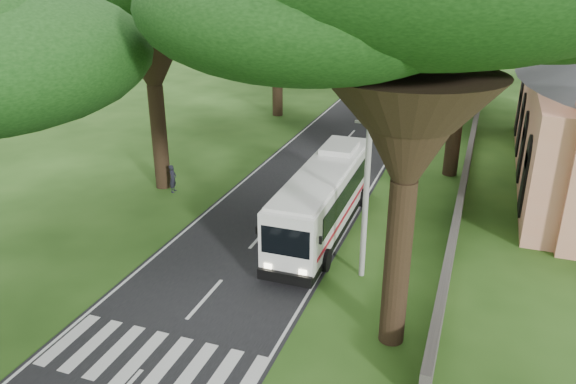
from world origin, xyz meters
TOP-DOWN VIEW (x-y plane):
  - ground at (0.00, 0.00)m, footprint 140.00×140.00m
  - road at (0.00, 25.00)m, footprint 8.00×120.00m
  - crosswalk at (0.00, -2.00)m, footprint 8.00×3.00m
  - property_wall at (9.00, 24.00)m, footprint 0.35×50.00m
  - pole_near at (5.50, 6.00)m, footprint 1.60×0.24m
  - pole_mid at (5.50, 26.00)m, footprint 1.60×0.24m
  - pole_far at (5.50, 46.00)m, footprint 1.60×0.24m
  - coach_bus at (2.70, 9.64)m, footprint 2.77×11.42m
  - distant_car_a at (-1.30, 38.12)m, footprint 2.02×3.77m
  - distant_car_b at (-2.08, 53.76)m, footprint 2.86×4.69m
  - distant_car_c at (1.65, 55.83)m, footprint 2.65×4.59m
  - pedestrian at (-7.02, 11.50)m, footprint 0.49×0.66m

SIDE VIEW (x-z plane):
  - ground at x=0.00m, z-range 0.00..0.00m
  - crosswalk at x=0.00m, z-range -0.01..0.01m
  - road at x=0.00m, z-range -0.01..0.03m
  - property_wall at x=9.00m, z-range 0.00..1.20m
  - distant_car_a at x=-1.30m, z-range 0.03..1.25m
  - distant_car_c at x=1.65m, z-range 0.03..1.28m
  - distant_car_b at x=-2.08m, z-range 0.03..1.49m
  - pedestrian at x=-7.02m, z-range 0.00..1.66m
  - coach_bus at x=2.70m, z-range 0.13..3.49m
  - pole_near at x=5.50m, z-range 0.18..8.18m
  - pole_mid at x=5.50m, z-range 0.18..8.18m
  - pole_far at x=5.50m, z-range 0.18..8.18m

